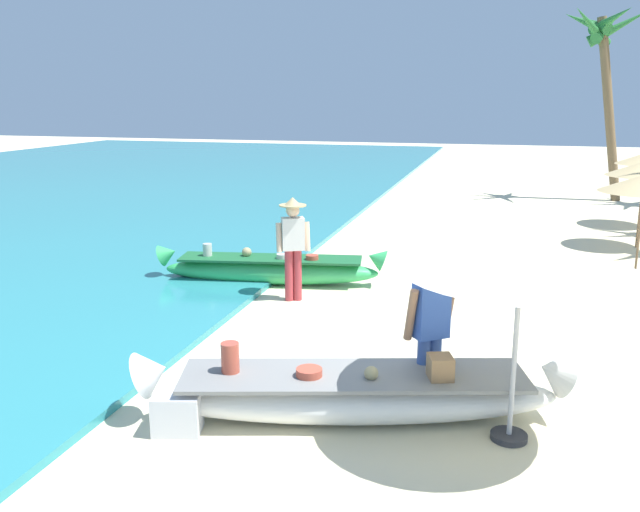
% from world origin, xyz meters
% --- Properties ---
extents(ground_plane, '(80.00, 80.00, 0.00)m').
position_xyz_m(ground_plane, '(0.00, 0.00, 0.00)').
color(ground_plane, beige).
extents(boat_white_foreground, '(4.53, 1.95, 0.82)m').
position_xyz_m(boat_white_foreground, '(-0.90, -0.94, 0.28)').
color(boat_white_foreground, white).
rests_on(boat_white_foreground, ground).
extents(boat_green_midground, '(4.15, 1.29, 0.75)m').
position_xyz_m(boat_green_midground, '(-3.46, 3.72, 0.27)').
color(boat_green_midground, '#38B760').
rests_on(boat_green_midground, ground).
extents(person_vendor_hatted, '(0.58, 0.44, 1.71)m').
position_xyz_m(person_vendor_hatted, '(-2.77, 2.88, 0.99)').
color(person_vendor_hatted, '#B2383D').
rests_on(person_vendor_hatted, ground).
extents(person_tourist_customer, '(0.56, 0.50, 1.66)m').
position_xyz_m(person_tourist_customer, '(-0.19, -0.42, 0.93)').
color(person_tourist_customer, '#3D5BA8').
rests_on(person_tourist_customer, ground).
extents(patio_umbrella_large, '(2.24, 2.24, 2.03)m').
position_xyz_m(patio_umbrella_large, '(0.67, -0.97, 1.86)').
color(patio_umbrella_large, '#B7B7BC').
rests_on(patio_umbrella_large, ground).
extents(palm_tree_leaning_seaward, '(2.60, 2.72, 5.95)m').
position_xyz_m(palm_tree_leaning_seaward, '(3.14, 15.77, 4.75)').
color(palm_tree_leaning_seaward, brown).
rests_on(palm_tree_leaning_seaward, ground).
extents(cooler_box, '(0.54, 0.44, 0.41)m').
position_xyz_m(cooler_box, '(-2.54, -1.69, 0.20)').
color(cooler_box, silver).
rests_on(cooler_box, ground).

